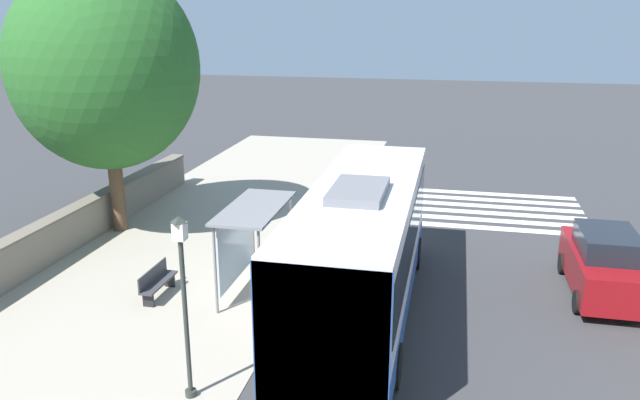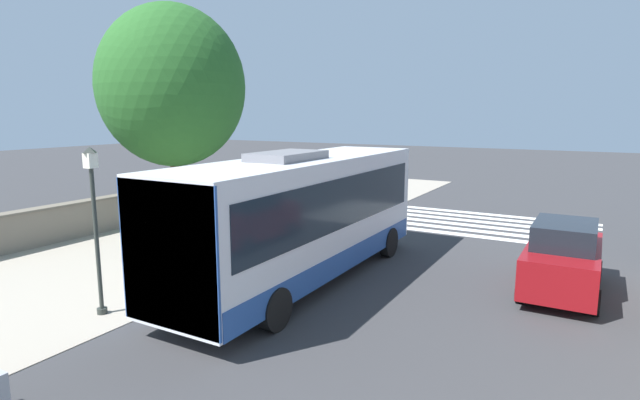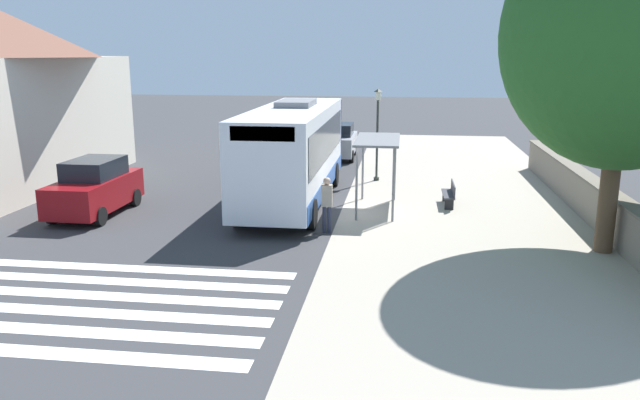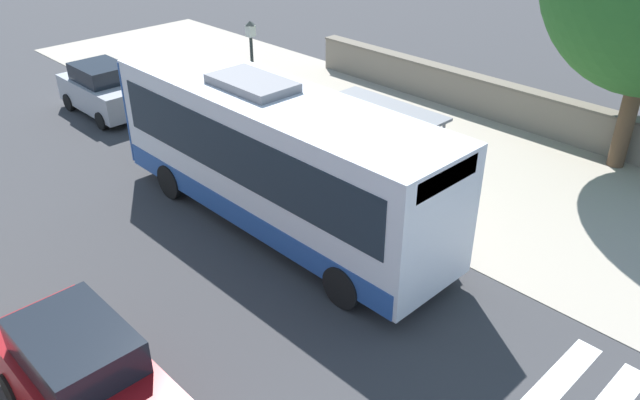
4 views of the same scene
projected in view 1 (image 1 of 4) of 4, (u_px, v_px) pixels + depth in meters
ground_plane at (304, 285)px, 18.68m from camera, size 120.00×120.00×0.00m
sidewalk_plaza at (165, 272)px, 19.60m from camera, size 9.00×44.00×0.02m
crosswalk_stripes at (471, 208)px, 25.96m from camera, size 9.00×5.25×0.01m
stone_wall at (48, 241)px, 20.23m from camera, size 0.60×20.00×1.41m
bus at (362, 247)px, 16.32m from camera, size 2.72×10.26×3.81m
bus_shelter at (250, 222)px, 17.71m from camera, size 1.53×3.48×2.61m
pedestrian at (327, 226)px, 20.60m from camera, size 0.34×0.24×1.78m
bench at (157, 281)px, 17.80m from camera, size 0.40×1.68×0.88m
street_lamp_near at (184, 293)px, 12.59m from camera, size 0.28×0.28×4.06m
shade_tree at (105, 67)px, 21.69m from camera, size 6.55×6.55×9.63m
parked_car_far_lane at (604, 264)px, 17.81m from camera, size 1.90×4.26×1.96m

